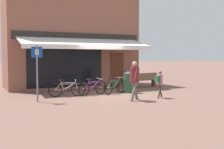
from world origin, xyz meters
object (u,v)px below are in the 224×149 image
Objects in this scene: pedestrian_adult at (134,77)px; parking_sign at (37,67)px; bicycle_silver at (67,89)px; bicycle_purple at (93,88)px; bicycle_green at (115,86)px; park_bench at (146,79)px; litter_bin at (128,82)px; pedestrian_child at (160,81)px.

parking_sign reaches higher than pedestrian_adult.
bicycle_purple reaches higher than bicycle_silver.
park_bench reaches higher than bicycle_green.
litter_bin is at bearing 60.87° from pedestrian_adult.
pedestrian_adult is at bearing -79.51° from bicycle_purple.
pedestrian_adult reaches higher than park_bench.
pedestrian_adult is 1.41m from pedestrian_child.
litter_bin reaches higher than park_bench.
bicycle_silver is at bearing 152.22° from bicycle_green.
park_bench is at bearing 4.54° from bicycle_green.
litter_bin is 0.67× the size of park_bench.
pedestrian_child is at bearing -14.34° from parking_sign.
park_bench is at bearing 32.71° from bicycle_silver.
bicycle_purple is 1.33× the size of pedestrian_child.
pedestrian_adult is at bearing -136.31° from park_bench.
litter_bin is at bearing 10.48° from parking_sign.
bicycle_purple is 2.63m from pedestrian_adult.
bicycle_purple is 4.63m from park_bench.
bicycle_green is (2.50, -0.07, 0.01)m from bicycle_silver.
litter_bin is 0.48× the size of parking_sign.
pedestrian_adult reaches higher than bicycle_green.
litter_bin is 2.94m from park_bench.
pedestrian_adult reaches higher than bicycle_silver.
bicycle_green is at bearing -13.06° from bicycle_purple.
bicycle_purple is 1.48× the size of litter_bin.
bicycle_green is 0.69× the size of parking_sign.
bicycle_purple is at bearing 14.06° from bicycle_silver.
bicycle_purple is 3.28m from pedestrian_child.
pedestrian_adult reaches higher than bicycle_purple.
pedestrian_child is at bearing -123.22° from park_bench.
bicycle_green is 0.98× the size of park_bench.
bicycle_purple is 3.19m from parking_sign.
bicycle_silver is at bearing -170.04° from park_bench.
pedestrian_adult is at bearing 176.12° from pedestrian_child.
parking_sign is (-1.55, -0.98, 1.07)m from bicycle_silver.
bicycle_silver is 2.12m from parking_sign.
bicycle_green is 4.28m from parking_sign.
pedestrian_adult reaches higher than litter_bin.
park_bench is (5.57, 1.75, 0.11)m from bicycle_silver.
bicycle_silver is 3.34m from pedestrian_adult.
pedestrian_adult is (2.23, -2.40, 0.66)m from bicycle_silver.
park_bench is (1.95, 4.05, -0.31)m from pedestrian_child.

